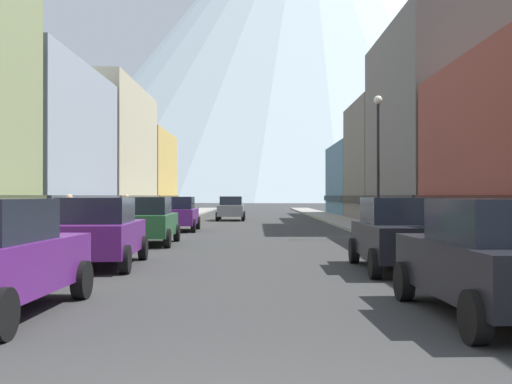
# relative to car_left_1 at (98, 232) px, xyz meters

# --- Properties ---
(sidewalk_left) EXTENTS (2.50, 100.00, 0.15)m
(sidewalk_left) POSITION_rel_car_left_1_xyz_m (-2.45, 23.29, -0.82)
(sidewalk_left) COLOR gray
(sidewalk_left) RESTS_ON ground
(sidewalk_right) EXTENTS (2.50, 100.00, 0.15)m
(sidewalk_right) POSITION_rel_car_left_1_xyz_m (10.05, 23.29, -0.82)
(sidewalk_right) COLOR gray
(sidewalk_right) RESTS_ON ground
(storefront_left_3) EXTENTS (10.13, 13.85, 9.18)m
(storefront_left_3) POSITION_rel_car_left_1_xyz_m (-8.62, 26.72, 3.53)
(storefront_left_3) COLOR beige
(storefront_left_3) RESTS_ON ground
(storefront_left_4) EXTENTS (10.04, 12.26, 7.47)m
(storefront_left_4) POSITION_rel_car_left_1_xyz_m (-8.57, 40.31, 2.70)
(storefront_left_4) COLOR #D8B259
(storefront_left_4) RESTS_ON ground
(storefront_right_2) EXTENTS (7.11, 13.46, 11.15)m
(storefront_right_2) POSITION_rel_car_left_1_xyz_m (14.70, 19.27, 4.50)
(storefront_right_2) COLOR #66605B
(storefront_right_2) RESTS_ON ground
(storefront_right_3) EXTENTS (8.20, 10.37, 8.79)m
(storefront_right_3) POSITION_rel_car_left_1_xyz_m (15.25, 31.39, 3.34)
(storefront_right_3) COLOR #66605B
(storefront_right_3) RESTS_ON ground
(storefront_right_4) EXTENTS (9.13, 13.50, 6.64)m
(storefront_right_4) POSITION_rel_car_left_1_xyz_m (15.71, 43.50, 2.29)
(storefront_right_4) COLOR slate
(storefront_right_4) RESTS_ON ground
(car_left_1) EXTENTS (2.25, 4.49, 1.78)m
(car_left_1) POSITION_rel_car_left_1_xyz_m (0.00, 0.00, 0.00)
(car_left_1) COLOR #591E72
(car_left_1) RESTS_ON ground
(car_left_2) EXTENTS (2.15, 4.44, 1.78)m
(car_left_2) POSITION_rel_car_left_1_xyz_m (-0.00, 7.41, 0.00)
(car_left_2) COLOR #265933
(car_left_2) RESTS_ON ground
(car_left_3) EXTENTS (2.15, 4.44, 1.78)m
(car_left_3) POSITION_rel_car_left_1_xyz_m (-0.00, 16.73, 0.00)
(car_left_3) COLOR #591E72
(car_left_3) RESTS_ON ground
(car_right_0) EXTENTS (2.19, 4.46, 1.78)m
(car_right_0) POSITION_rel_car_left_1_xyz_m (7.60, -7.00, 0.00)
(car_right_0) COLOR black
(car_right_0) RESTS_ON ground
(car_right_1) EXTENTS (2.12, 4.43, 1.78)m
(car_right_1) POSITION_rel_car_left_1_xyz_m (7.60, -0.75, 0.00)
(car_right_1) COLOR black
(car_right_1) RESTS_ON ground
(car_driving_0) EXTENTS (2.06, 4.40, 1.78)m
(car_driving_0) POSITION_rel_car_left_1_xyz_m (2.20, 31.02, 0.00)
(car_driving_0) COLOR slate
(car_driving_0) RESTS_ON ground
(potted_plant_0) EXTENTS (0.63, 0.63, 0.99)m
(potted_plant_0) POSITION_rel_car_left_1_xyz_m (-3.20, 8.10, -0.16)
(potted_plant_0) COLOR #4C4C51
(potted_plant_0) RESTS_ON sidewalk_left
(potted_plant_1) EXTENTS (0.66, 0.66, 0.98)m
(potted_plant_1) POSITION_rel_car_left_1_xyz_m (10.80, 6.19, -0.20)
(potted_plant_1) COLOR #4C4C51
(potted_plant_1) RESTS_ON sidewalk_right
(pedestrian_0) EXTENTS (0.36, 0.36, 1.76)m
(pedestrian_0) POSITION_rel_car_left_1_xyz_m (-2.45, 15.62, 0.07)
(pedestrian_0) COLOR maroon
(pedestrian_0) RESTS_ON sidewalk_left
(pedestrian_1) EXTENTS (0.36, 0.36, 1.73)m
(pedestrian_1) POSITION_rel_car_left_1_xyz_m (-2.45, 5.81, 0.05)
(pedestrian_1) COLOR #333338
(pedestrian_1) RESTS_ON sidewalk_left
(streetlamp_right) EXTENTS (0.36, 0.36, 5.86)m
(streetlamp_right) POSITION_rel_car_left_1_xyz_m (9.15, 10.22, 3.09)
(streetlamp_right) COLOR black
(streetlamp_right) RESTS_ON sidewalk_right
(mountain_backdrop) EXTENTS (215.32, 215.32, 138.42)m
(mountain_backdrop) POSITION_rel_car_left_1_xyz_m (24.63, 248.29, 68.31)
(mountain_backdrop) COLOR silver
(mountain_backdrop) RESTS_ON ground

